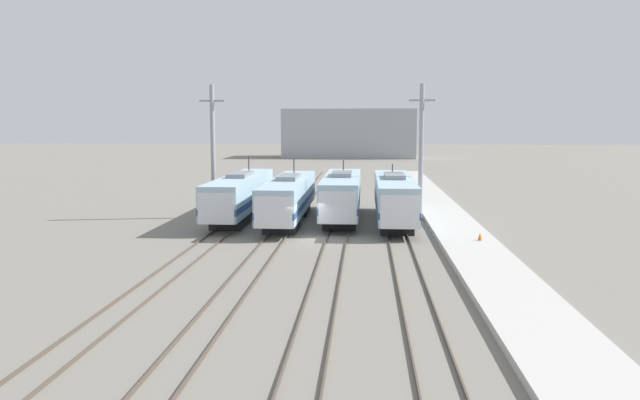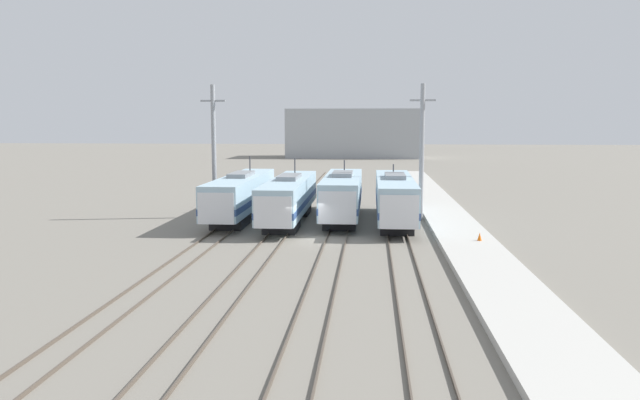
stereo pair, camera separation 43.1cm
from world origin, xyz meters
TOP-DOWN VIEW (x-y plane):
  - ground_plane at (0.00, 0.00)m, footprint 400.00×400.00m
  - rail_pair_far_left at (-6.66, 0.00)m, footprint 1.51×120.00m
  - rail_pair_center_left at (-2.22, 0.00)m, footprint 1.51×120.00m
  - rail_pair_center_right at (2.22, 0.00)m, footprint 1.51×120.00m
  - rail_pair_far_right at (6.66, 0.00)m, footprint 1.51×120.00m
  - locomotive_far_left at (-6.66, 9.05)m, footprint 2.99×18.35m
  - locomotive_center_left at (-2.22, 7.47)m, footprint 2.99×18.18m
  - locomotive_center_right at (2.22, 8.98)m, footprint 3.09×16.58m
  - locomotive_far_right at (6.66, 7.62)m, footprint 3.02×17.50m
  - catenary_tower_left at (-9.12, 9.92)m, footprint 2.17×0.40m
  - catenary_tower_right at (8.97, 9.92)m, footprint 2.17×0.40m
  - platform at (11.32, 0.00)m, footprint 4.00×120.00m
  - traffic_cone at (12.08, -1.40)m, footprint 0.31×0.31m
  - depot_building at (0.26, 107.72)m, footprint 31.25×15.08m

SIDE VIEW (x-z plane):
  - ground_plane at x=0.00m, z-range 0.00..0.00m
  - rail_pair_far_left at x=-6.66m, z-range 0.00..0.15m
  - rail_pair_center_left at x=-2.22m, z-range 0.00..0.15m
  - rail_pair_center_right at x=2.22m, z-range 0.00..0.15m
  - rail_pair_far_right at x=6.66m, z-range 0.00..0.15m
  - platform at x=11.32m, z-range 0.00..0.38m
  - traffic_cone at x=12.08m, z-range 0.38..0.94m
  - locomotive_center_left at x=-2.22m, z-range -0.52..4.66m
  - locomotive_far_left at x=-6.66m, z-range -0.54..4.72m
  - locomotive_far_right at x=6.66m, z-range -0.21..4.48m
  - locomotive_center_right at x=2.22m, z-range -0.33..4.63m
  - depot_building at x=0.26m, z-range 0.00..11.56m
  - catenary_tower_left at x=-9.12m, z-range 0.13..11.78m
  - catenary_tower_right at x=8.97m, z-range 0.13..11.78m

